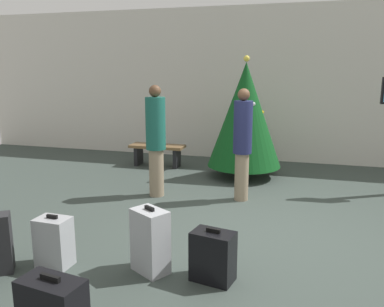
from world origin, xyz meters
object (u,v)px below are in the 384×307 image
Objects in this scene: holiday_tree at (245,115)px; traveller_0 at (156,138)px; suitcase_4 at (150,241)px; suitcase_1 at (54,242)px; traveller_1 at (242,142)px; suitcase_3 at (213,256)px; waiting_bench at (157,151)px.

holiday_tree is 1.27× the size of traveller_0.
suitcase_1 is at bearing -170.89° from suitcase_4.
traveller_1 reaches higher than suitcase_1.
traveller_0 is 1.44m from traveller_1.
suitcase_3 is 0.77× the size of suitcase_4.
waiting_bench is 2.16× the size of suitcase_3.
holiday_tree reaches higher than traveller_0.
holiday_tree is 3.26× the size of suitcase_4.
suitcase_1 is 0.81× the size of suitcase_4.
holiday_tree reaches higher than waiting_bench.
waiting_bench is 2.91m from traveller_1.
suitcase_4 reaches higher than waiting_bench.
traveller_1 is 2.50× the size of suitcase_4.
traveller_0 reaches higher than suitcase_3.
traveller_0 is (0.74, -2.00, 0.65)m from waiting_bench.
holiday_tree is 2.07m from traveller_0.
traveller_0 reaches higher than suitcase_4.
holiday_tree reaches higher than suitcase_1.
suitcase_1 is 1.76m from suitcase_3.
waiting_bench is 0.66× the size of traveller_1.
traveller_1 is (1.43, 0.17, -0.02)m from traveller_0.
waiting_bench is (-1.99, 0.37, -0.91)m from holiday_tree.
holiday_tree is 4.23× the size of suitcase_3.
waiting_bench is at bearing 139.95° from traveller_1.
waiting_bench is 2.05× the size of suitcase_1.
suitcase_4 is at bearing 9.11° from suitcase_1.
traveller_0 is at bearing -127.45° from holiday_tree.
suitcase_3 is (1.56, -2.48, -0.74)m from traveller_0.
traveller_0 is at bearing -173.17° from traveller_1.
suitcase_3 is (0.13, -2.65, -0.72)m from traveller_1.
traveller_0 is 2.56× the size of suitcase_4.
traveller_1 is (2.18, -1.83, 0.63)m from waiting_bench.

